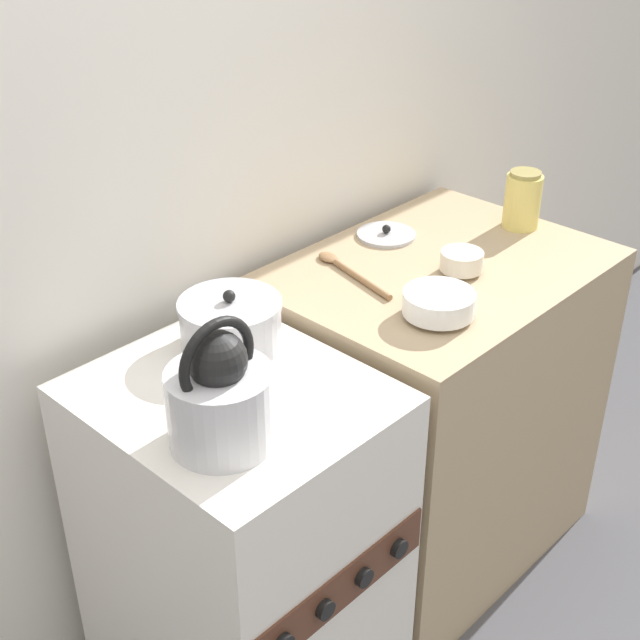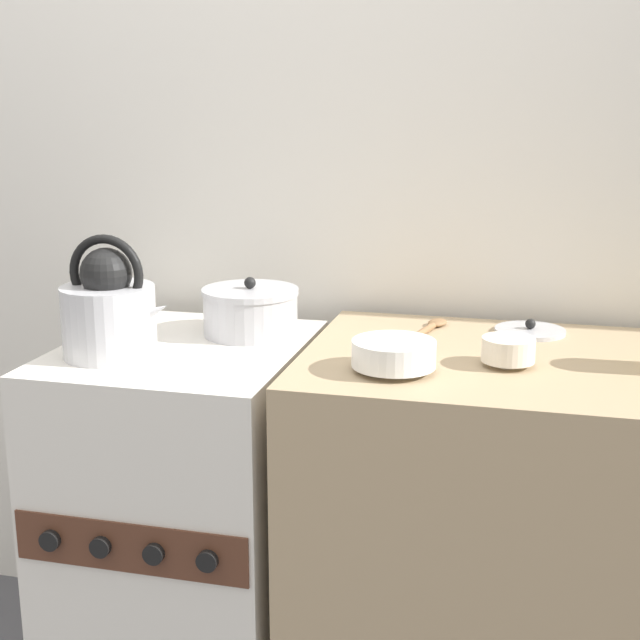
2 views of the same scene
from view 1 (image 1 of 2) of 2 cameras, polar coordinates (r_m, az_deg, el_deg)
name	(u,v)px [view 1 (image 1 of 2)]	position (r m, az deg, el deg)	size (l,w,h in m)	color
wall_back	(97,190)	(2.01, -14.06, 8.10)	(7.00, 0.06, 2.50)	silver
stove	(242,553)	(2.16, -5.03, -14.64)	(0.54, 0.64, 0.92)	silver
counter	(430,411)	(2.58, 7.03, -5.82)	(0.87, 0.65, 0.94)	tan
kettle	(221,396)	(1.67, -6.37, -4.88)	(0.25, 0.20, 0.27)	silver
cooking_pot	(231,324)	(1.99, -5.74, -0.23)	(0.23, 0.23, 0.14)	#B2B2B7
enamel_bowl	(439,303)	(2.08, 7.61, 1.07)	(0.17, 0.17, 0.06)	white
small_ceramic_bowl	(462,261)	(2.29, 9.05, 3.75)	(0.11, 0.11, 0.06)	beige
storage_jar	(523,200)	(2.57, 12.84, 7.50)	(0.10, 0.10, 0.16)	#E0CC66
loose_pot_lid	(386,234)	(2.48, 4.26, 5.49)	(0.16, 0.16, 0.03)	#B2B2B7
wooden_spoon	(347,270)	(2.27, 1.74, 3.25)	(0.10, 0.30, 0.02)	olive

